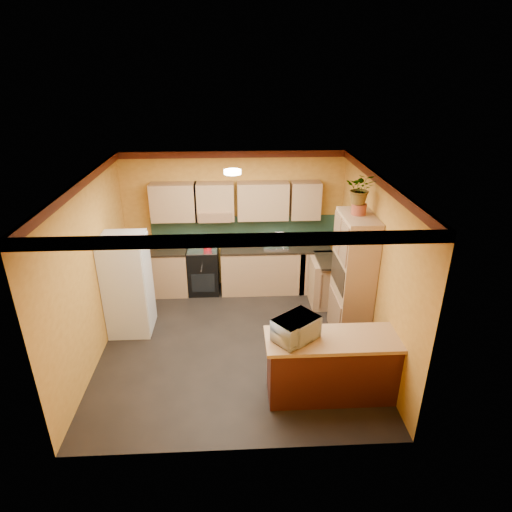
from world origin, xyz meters
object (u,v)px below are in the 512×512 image
(fridge, at_px, (128,285))
(breakfast_bar, at_px, (336,368))
(pantry, at_px, (353,279))
(stove, at_px, (204,270))
(base_cabinets_back, at_px, (236,270))
(microwave, at_px, (296,329))

(fridge, height_order, breakfast_bar, fridge)
(breakfast_bar, bearing_deg, pantry, 69.24)
(fridge, xyz_separation_m, pantry, (3.60, -0.36, 0.20))
(fridge, bearing_deg, pantry, -5.73)
(stove, distance_m, fridge, 1.77)
(base_cabinets_back, relative_size, fridge, 2.15)
(stove, height_order, microwave, microwave)
(base_cabinets_back, distance_m, stove, 0.63)
(pantry, xyz_separation_m, microwave, (-1.09, -1.39, 0.03))
(stove, height_order, breakfast_bar, stove)
(stove, bearing_deg, microwave, -65.71)
(fridge, distance_m, breakfast_bar, 3.56)
(microwave, bearing_deg, stove, 76.19)
(base_cabinets_back, relative_size, pantry, 1.74)
(pantry, relative_size, microwave, 3.78)
(base_cabinets_back, distance_m, microwave, 3.20)
(base_cabinets_back, xyz_separation_m, pantry, (1.84, -1.65, 0.61))
(fridge, relative_size, microwave, 3.06)
(stove, distance_m, pantry, 3.02)
(stove, xyz_separation_m, fridge, (-1.14, -1.29, 0.39))
(breakfast_bar, bearing_deg, microwave, 180.00)
(base_cabinets_back, distance_m, fridge, 2.23)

